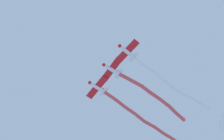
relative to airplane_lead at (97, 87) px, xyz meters
The scene contains 6 objects.
airplane_lead is the anchor object (origin of this frame).
smoke_trail_lead 14.87m from the airplane_lead, 147.53° to the left, with size 21.69×14.10×2.46m.
airplane_left_wing 5.80m from the airplane_lead, 56.30° to the left, with size 5.60×6.50×1.75m.
smoke_trail_left_wing 14.12m from the airplane_lead, 120.79° to the left, with size 18.15×11.71×1.47m.
airplane_right_wing 11.61m from the airplane_lead, 56.30° to the left, with size 5.34×6.79×1.75m.
smoke_trail_right_wing 18.30m from the airplane_lead, 109.86° to the left, with size 21.38×13.72×2.43m.
Camera 1 is at (33.72, 15.03, 2.29)m, focal length 54.42 mm.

